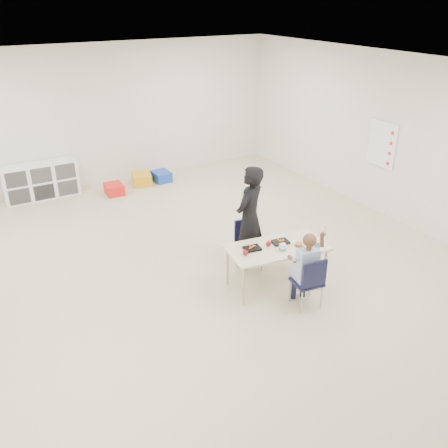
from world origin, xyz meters
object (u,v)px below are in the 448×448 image
child (308,267)px  cubby_shelf (41,181)px  chair_near (307,281)px  table (276,266)px  adult (249,218)px

child → cubby_shelf: bearing=120.6°
chair_near → child: bearing=-171.5°
chair_near → table: bearing=105.2°
table → adult: adult is taller
chair_near → adult: size_ratio=0.47×
chair_near → cubby_shelf: chair_near is taller
child → adult: size_ratio=0.75×
child → cubby_shelf: child is taller
table → cubby_shelf: cubby_shelf is taller
table → cubby_shelf: bearing=122.2°
table → child: bearing=-74.8°
cubby_shelf → table: bearing=-66.3°
adult → child: bearing=65.1°
table → chair_near: size_ratio=1.93×
chair_near → child: child is taller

